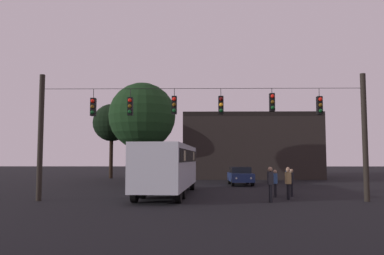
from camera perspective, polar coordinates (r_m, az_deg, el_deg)
ground_plane at (r=29.87m, az=1.28°, el=-8.82°), size 168.00×168.00×0.00m
overhead_signal_span at (r=20.37m, az=1.41°, el=0.40°), size 17.30×0.44×6.68m
city_bus at (r=23.75m, az=-3.45°, el=-5.39°), size 3.24×11.14×3.00m
car_near_right at (r=33.04m, az=7.11°, el=-7.01°), size 1.86×4.36×1.52m
pedestrian_crossing_left at (r=24.44m, az=13.93°, el=-7.38°), size 0.28×0.38×1.69m
pedestrian_crossing_center at (r=23.37m, az=14.43°, el=-7.63°), size 0.34×0.41×1.60m
pedestrian_crossing_right at (r=21.68m, az=13.95°, el=-7.72°), size 0.27×0.38×1.70m
pedestrian_near_bus at (r=20.16m, az=11.44°, el=-7.87°), size 0.26×0.38×1.78m
pedestrian_trailing at (r=22.95m, az=12.12°, el=-7.81°), size 0.33×0.41×1.56m
corner_building at (r=47.85m, az=7.96°, el=-2.91°), size 14.96×13.66×7.17m
tree_left_silhouette at (r=33.82m, az=-7.33°, el=1.67°), size 5.76×5.76×8.77m
tree_behind_building at (r=40.51m, az=-7.61°, el=-0.45°), size 3.68×3.68×7.01m
tree_right_far at (r=45.23m, az=-11.72°, el=0.65°), size 4.25×4.25×8.44m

